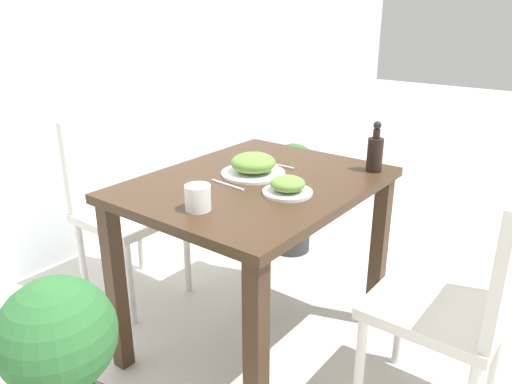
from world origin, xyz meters
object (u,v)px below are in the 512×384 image
Objects in this scene: chair_far at (119,198)px; sauce_bottle at (375,152)px; drink_cup at (198,198)px; potted_plant_left at (63,369)px; side_plate at (288,186)px; food_plate at (253,165)px; potted_plant_right at (292,188)px; chair_near at (465,296)px.

chair_far is 1.23m from sauce_bottle.
drink_cup reaches higher than potted_plant_left.
drink_cup is at bearing -10.07° from potted_plant_left.
drink_cup is 0.65m from potted_plant_left.
chair_far reaches higher than potted_plant_left.
drink_cup is 0.42× the size of sauce_bottle.
sauce_bottle reaches higher than side_plate.
drink_cup is (-0.30, -0.82, 0.29)m from chair_far.
food_plate is 2.96× the size of drink_cup.
potted_plant_right is at bearing 22.36° from food_plate.
drink_cup is (-0.30, 0.15, 0.01)m from side_plate.
drink_cup is at bearing -61.57° from chair_near.
side_plate is at bearing -112.65° from food_plate.
food_plate is at bearing 133.18° from sauce_bottle.
sauce_bottle reaches higher than potted_plant_right.
sauce_bottle is (0.34, -0.36, 0.04)m from food_plate.
food_plate reaches higher than potted_plant_right.
chair_far is 4.98× the size of side_plate.
food_plate is 0.98m from potted_plant_left.
sauce_bottle reaches higher than chair_near.
food_plate is 1.24× the size of sauce_bottle.
side_plate is at bearing -79.46° from chair_near.
side_plate is (-0.11, 0.62, 0.27)m from chair_near.
chair_near is at bearing -43.15° from potted_plant_left.
sauce_bottle reaches higher than chair_far.
side_plate is (0.00, -0.97, 0.27)m from chair_far.
sauce_bottle is at bearing -16.80° from side_plate.
chair_near is 0.89m from food_plate.
potted_plant_left is (-0.50, 0.09, -0.40)m from drink_cup.
chair_near is at bearing -85.70° from chair_far.
chair_near is 1.37× the size of potted_plant_right.
side_plate is 0.45m from sauce_bottle.
chair_far is 1.32× the size of potted_plant_left.
food_plate is 0.40m from drink_cup.
chair_near reaches higher than side_plate.
sauce_bottle reaches higher than drink_cup.
chair_far is at bearing 70.17° from drink_cup.
sauce_bottle is at bearing -68.40° from chair_far.
chair_near reaches higher than food_plate.
chair_near is 4.98× the size of side_plate.
potted_plant_right is (1.68, 0.31, 0.00)m from potted_plant_left.
sauce_bottle reaches higher than food_plate.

